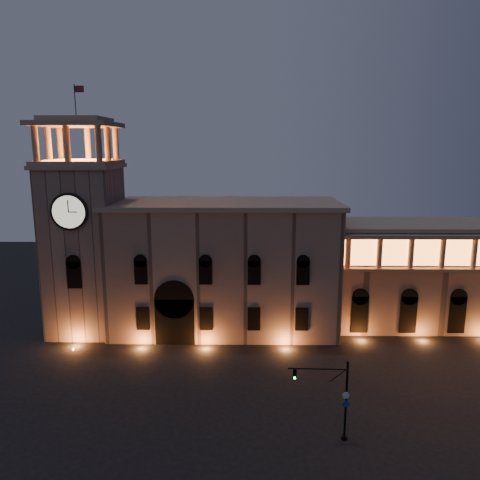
# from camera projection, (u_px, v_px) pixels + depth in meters

# --- Properties ---
(ground) EXTENTS (160.00, 160.00, 0.00)m
(ground) POSITION_uv_depth(u_px,v_px,m) (235.00, 416.00, 43.80)
(ground) COLOR black
(ground) RESTS_ON ground
(government_building) EXTENTS (30.80, 12.80, 17.60)m
(government_building) POSITION_uv_depth(u_px,v_px,m) (223.00, 266.00, 63.57)
(government_building) COLOR #8E715D
(government_building) RESTS_ON ground
(clock_tower) EXTENTS (9.80, 9.80, 32.40)m
(clock_tower) POSITION_uv_depth(u_px,v_px,m) (84.00, 240.00, 62.10)
(clock_tower) COLOR #8E715D
(clock_tower) RESTS_ON ground
(colonnade_wing) EXTENTS (40.60, 11.50, 14.50)m
(colonnade_wing) POSITION_uv_depth(u_px,v_px,m) (467.00, 273.00, 65.42)
(colonnade_wing) COLOR #896C57
(colonnade_wing) RESTS_ON ground
(traffic_light) EXTENTS (5.28, 0.56, 7.24)m
(traffic_light) POSITION_uv_depth(u_px,v_px,m) (336.00, 399.00, 39.67)
(traffic_light) COLOR black
(traffic_light) RESTS_ON ground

